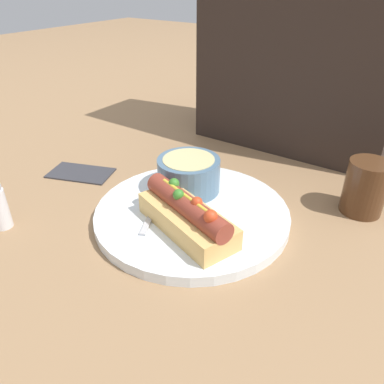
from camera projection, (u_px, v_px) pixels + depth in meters
ground_plane at (192, 218)px, 0.58m from camera, size 4.00×4.00×0.00m
dinner_plate at (192, 214)px, 0.58m from camera, size 0.30×0.30×0.02m
hot_dog at (187, 215)px, 0.52m from camera, size 0.17×0.11×0.06m
soup_bowl at (189, 173)px, 0.61m from camera, size 0.10×0.10×0.06m
spoon at (160, 194)px, 0.61m from camera, size 0.08×0.14×0.01m
drinking_glass at (365, 187)px, 0.58m from camera, size 0.06×0.06×0.09m
napkin at (82, 172)px, 0.71m from camera, size 0.13×0.10×0.01m
seated_diner at (308, 19)px, 0.71m from camera, size 0.39×0.18×0.59m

